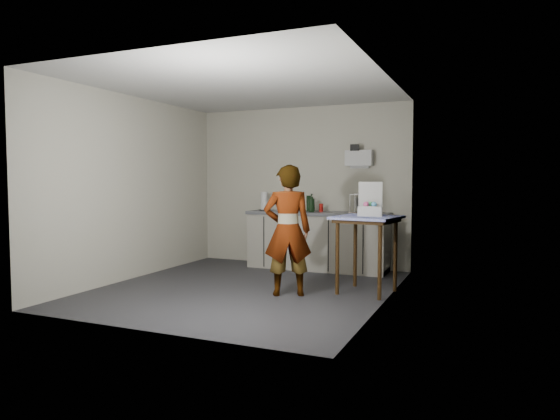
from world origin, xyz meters
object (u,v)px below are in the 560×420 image
at_px(side_table, 367,226).
at_px(kitchen_counter, 318,242).
at_px(paper_towel, 264,202).
at_px(standing_man, 288,230).
at_px(dish_rack, 364,209).
at_px(soap_bottle, 312,203).
at_px(bakery_box, 370,208).
at_px(dark_bottle, 309,203).
at_px(soda_can, 321,208).

bearing_deg(side_table, kitchen_counter, 138.44).
bearing_deg(kitchen_counter, paper_towel, -177.11).
relative_size(kitchen_counter, standing_man, 1.40).
bearing_deg(dish_rack, soap_bottle, -176.94).
xyz_separation_m(side_table, bakery_box, (0.01, 0.10, 0.22)).
relative_size(soap_bottle, dark_bottle, 1.14).
xyz_separation_m(soda_can, paper_towel, (-0.95, -0.10, 0.08)).
xyz_separation_m(kitchen_counter, dark_bottle, (-0.18, 0.08, 0.61)).
xyz_separation_m(kitchen_counter, paper_towel, (-0.91, -0.05, 0.63)).
xyz_separation_m(soda_can, dark_bottle, (-0.22, 0.03, 0.06)).
bearing_deg(soda_can, dish_rack, -7.78).
distance_m(side_table, paper_towel, 2.39).
relative_size(dish_rack, bakery_box, 0.99).
height_order(kitchen_counter, dark_bottle, dark_bottle).
bearing_deg(dish_rack, soda_can, 172.22).
relative_size(soap_bottle, paper_towel, 0.94).
bearing_deg(kitchen_counter, bakery_box, -47.71).
relative_size(soda_can, dish_rack, 0.30).
xyz_separation_m(side_table, dish_rack, (-0.35, 1.28, 0.14)).
bearing_deg(kitchen_counter, dark_bottle, 156.77).
height_order(soda_can, dish_rack, dish_rack).
bearing_deg(paper_towel, bakery_box, -30.20).
bearing_deg(standing_man, paper_towel, -84.84).
height_order(soda_can, bakery_box, bakery_box).
height_order(standing_man, paper_towel, standing_man).
xyz_separation_m(kitchen_counter, dish_rack, (0.75, -0.05, 0.55)).
distance_m(kitchen_counter, dish_rack, 0.93).
height_order(dark_bottle, bakery_box, bakery_box).
xyz_separation_m(standing_man, bakery_box, (0.87, 0.61, 0.26)).
height_order(side_table, dark_bottle, dark_bottle).
distance_m(soap_bottle, dish_rack, 0.82).
xyz_separation_m(standing_man, soap_bottle, (-0.31, 1.74, 0.25)).
relative_size(standing_man, bakery_box, 3.77).
bearing_deg(side_table, dark_bottle, 141.13).
distance_m(dark_bottle, dish_rack, 0.94).
distance_m(dish_rack, bakery_box, 1.23).
relative_size(kitchen_counter, bakery_box, 5.30).
distance_m(paper_towel, dish_rack, 1.66).
relative_size(side_table, soap_bottle, 3.39).
distance_m(soap_bottle, dark_bottle, 0.20).
bearing_deg(paper_towel, standing_man, -57.26).
distance_m(kitchen_counter, soap_bottle, 0.64).
relative_size(dark_bottle, paper_towel, 0.82).
xyz_separation_m(dark_bottle, bakery_box, (1.29, -1.30, 0.02)).
bearing_deg(soap_bottle, paper_towel, 177.02).
distance_m(standing_man, soda_can, 1.90).
relative_size(standing_man, soap_bottle, 5.61).
bearing_deg(kitchen_counter, standing_man, -82.55).
height_order(soap_bottle, bakery_box, bakery_box).
bearing_deg(side_table, soap_bottle, 142.22).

